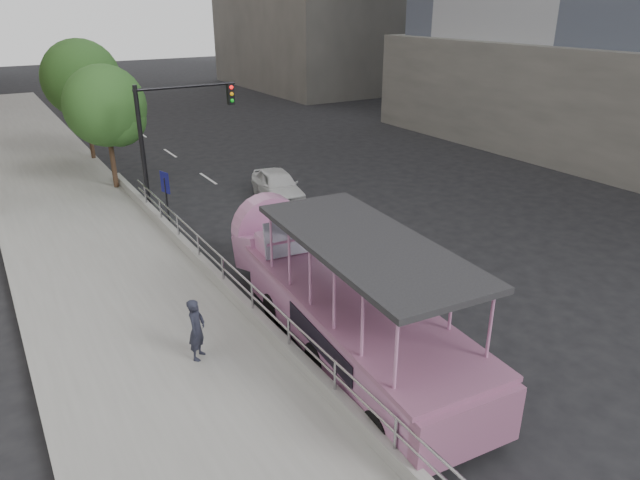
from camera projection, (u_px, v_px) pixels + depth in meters
ground at (392, 331)px, 15.24m from camera, size 160.00×160.00×0.00m
sidewalk at (90, 244)px, 20.27m from camera, size 5.50×80.00×0.30m
kerb_wall at (253, 314)px, 15.12m from camera, size 0.24×30.00×0.36m
guardrail at (252, 292)px, 14.86m from camera, size 0.07×22.00×0.71m
duck_boat at (336, 298)px, 14.38m from camera, size 3.19×10.14×3.31m
car at (278, 185)px, 25.04m from camera, size 2.19×4.12×1.33m
pedestrian_near at (197, 329)px, 13.31m from camera, size 0.65×0.66×1.54m
parking_sign at (166, 195)px, 20.95m from camera, size 0.16×0.54×2.44m
traffic_signal at (170, 126)px, 22.89m from camera, size 4.20×0.32×5.20m
street_tree_near at (108, 109)px, 24.69m from camera, size 3.52×3.52×5.72m
street_tree_far at (84, 82)px, 29.32m from camera, size 3.97×3.97×6.45m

